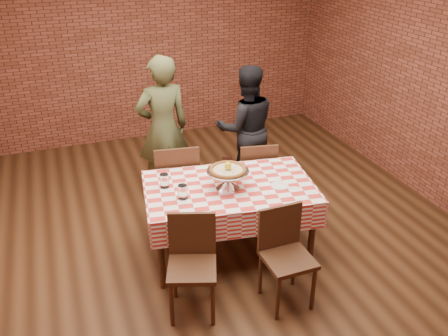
{
  "coord_description": "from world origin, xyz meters",
  "views": [
    {
      "loc": [
        -1.24,
        -3.81,
        2.93
      ],
      "look_at": [
        0.13,
        -0.13,
        0.92
      ],
      "focal_mm": 38.05,
      "sensor_mm": 36.0,
      "label": 1
    }
  ],
  "objects": [
    {
      "name": "back_wall",
      "position": [
        0.0,
        3.0,
        1.45
      ],
      "size": [
        5.5,
        0.0,
        5.5
      ],
      "primitive_type": "plane",
      "rotation": [
        1.57,
        0.0,
        0.0
      ],
      "color": "brown",
      "rests_on": "ground"
    },
    {
      "name": "chair_far_right",
      "position": [
        0.71,
        0.45,
        0.44
      ],
      "size": [
        0.47,
        0.47,
        0.88
      ],
      "primitive_type": null,
      "rotation": [
        0.0,
        0.0,
        2.95
      ],
      "color": "#462816",
      "rests_on": "ground"
    },
    {
      "name": "sweetener_packet_b",
      "position": [
        0.71,
        -0.45,
        0.76
      ],
      "size": [
        0.06,
        0.05,
        0.0
      ],
      "primitive_type": "cube",
      "rotation": [
        0.0,
        0.0,
        -0.43
      ],
      "color": "white",
      "rests_on": "tablecloth"
    },
    {
      "name": "tablecloth",
      "position": [
        0.16,
        -0.2,
        0.62
      ],
      "size": [
        1.72,
        1.19,
        0.27
      ],
      "primitive_type": null,
      "rotation": [
        0.0,
        0.0,
        -0.14
      ],
      "color": "red",
      "rests_on": "table"
    },
    {
      "name": "side_plate",
      "position": [
        0.59,
        -0.37,
        0.76
      ],
      "size": [
        0.19,
        0.19,
        0.01
      ],
      "primitive_type": "cylinder",
      "rotation": [
        0.0,
        0.0,
        -0.14
      ],
      "color": "white",
      "rests_on": "tablecloth"
    },
    {
      "name": "chair_far_left",
      "position": [
        -0.16,
        0.59,
        0.47
      ],
      "size": [
        0.52,
        0.52,
        0.94
      ],
      "primitive_type": null,
      "rotation": [
        0.0,
        0.0,
        2.99
      ],
      "color": "#462816",
      "rests_on": "ground"
    },
    {
      "name": "ground",
      "position": [
        0.0,
        0.0,
        0.0
      ],
      "size": [
        6.0,
        6.0,
        0.0
      ],
      "primitive_type": "plane",
      "color": "black",
      "rests_on": "ground"
    },
    {
      "name": "pizza_stand",
      "position": [
        0.13,
        -0.23,
        0.85
      ],
      "size": [
        0.41,
        0.41,
        0.18
      ],
      "primitive_type": null,
      "rotation": [
        0.0,
        0.0,
        -0.03
      ],
      "color": "silver",
      "rests_on": "tablecloth"
    },
    {
      "name": "chair_near_left",
      "position": [
        -0.42,
        -0.86,
        0.44
      ],
      "size": [
        0.5,
        0.5,
        0.87
      ],
      "primitive_type": null,
      "rotation": [
        0.0,
        0.0,
        -0.33
      ],
      "color": "#462816",
      "rests_on": "ground"
    },
    {
      "name": "sweetener_packet_a",
      "position": [
        0.66,
        -0.44,
        0.76
      ],
      "size": [
        0.06,
        0.05,
        0.0
      ],
      "primitive_type": "cube",
      "rotation": [
        0.0,
        0.0,
        0.51
      ],
      "color": "white",
      "rests_on": "tablecloth"
    },
    {
      "name": "table",
      "position": [
        0.16,
        -0.2,
        0.38
      ],
      "size": [
        1.68,
        1.15,
        0.75
      ],
      "primitive_type": "cube",
      "rotation": [
        0.0,
        0.0,
        -0.14
      ],
      "color": "#462816",
      "rests_on": "ground"
    },
    {
      "name": "condiment_caddy",
      "position": [
        0.24,
        0.07,
        0.83
      ],
      "size": [
        0.12,
        0.11,
        0.14
      ],
      "primitive_type": "cube",
      "rotation": [
        0.0,
        0.0,
        -0.3
      ],
      "color": "silver",
      "rests_on": "tablecloth"
    },
    {
      "name": "chair_near_right",
      "position": [
        0.36,
        -1.03,
        0.44
      ],
      "size": [
        0.4,
        0.4,
        0.87
      ],
      "primitive_type": null,
      "rotation": [
        0.0,
        0.0,
        0.02
      ],
      "color": "#462816",
      "rests_on": "ground"
    },
    {
      "name": "pizza",
      "position": [
        0.13,
        -0.23,
        0.94
      ],
      "size": [
        0.35,
        0.35,
        0.03
      ],
      "primitive_type": "cylinder",
      "rotation": [
        0.0,
        0.0,
        -0.03
      ],
      "color": "beige",
      "rests_on": "pizza_stand"
    },
    {
      "name": "water_glass_right",
      "position": [
        -0.42,
        -0.01,
        0.82
      ],
      "size": [
        0.1,
        0.1,
        0.13
      ],
      "primitive_type": "cylinder",
      "rotation": [
        0.0,
        0.0,
        -0.14
      ],
      "color": "white",
      "rests_on": "tablecloth"
    },
    {
      "name": "lemon",
      "position": [
        0.13,
        -0.23,
        0.99
      ],
      "size": [
        0.06,
        0.06,
        0.08
      ],
      "primitive_type": "ellipsoid",
      "rotation": [
        0.0,
        0.0,
        -0.03
      ],
      "color": "yellow",
      "rests_on": "pizza"
    },
    {
      "name": "diner_black",
      "position": [
        0.85,
        1.04,
        0.76
      ],
      "size": [
        0.83,
        0.69,
        1.53
      ],
      "primitive_type": "imported",
      "rotation": [
        0.0,
        0.0,
        2.98
      ],
      "color": "black",
      "rests_on": "ground"
    },
    {
      "name": "water_glass_left",
      "position": [
        -0.31,
        -0.27,
        0.82
      ],
      "size": [
        0.1,
        0.1,
        0.13
      ],
      "primitive_type": "cylinder",
      "rotation": [
        0.0,
        0.0,
        -0.14
      ],
      "color": "white",
      "rests_on": "tablecloth"
    },
    {
      "name": "diner_olive",
      "position": [
        -0.14,
        1.16,
        0.85
      ],
      "size": [
        0.65,
        0.46,
        1.7
      ],
      "primitive_type": "imported",
      "rotation": [
        0.0,
        0.0,
        3.22
      ],
      "color": "#454A29",
      "rests_on": "ground"
    }
  ]
}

